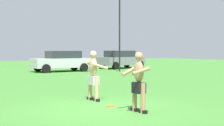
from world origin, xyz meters
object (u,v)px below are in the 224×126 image
object	(u,v)px
frisbee	(111,106)
car_silver_near_post	(62,61)
player_near	(93,74)
lamp_post	(120,22)
car_gray_far_end	(121,59)
player_in_black	(139,81)

from	to	relation	value
frisbee	car_silver_near_post	size ratio (longest dim) A/B	0.06
player_near	car_silver_near_post	xyz separation A→B (m)	(5.56, 13.79, -0.05)
car_silver_near_post	lamp_post	bearing A→B (deg)	-30.96
frisbee	car_silver_near_post	distance (m)	16.12
car_gray_far_end	player_near	bearing A→B (deg)	-128.84
lamp_post	frisbee	bearing A→B (deg)	-126.75
player_near	car_silver_near_post	world-z (taller)	player_near
player_in_black	car_silver_near_post	bearing A→B (deg)	70.86
lamp_post	player_in_black	bearing A→B (deg)	-124.08
car_gray_far_end	lamp_post	xyz separation A→B (m)	(-2.48, -3.22, 2.96)
car_silver_near_post	car_gray_far_end	bearing A→B (deg)	8.45
player_in_black	lamp_post	world-z (taller)	lamp_post
car_silver_near_post	lamp_post	size ratio (longest dim) A/B	0.71
car_silver_near_post	frisbee	bearing A→B (deg)	-110.82
frisbee	lamp_post	xyz separation A→B (m)	(9.53, 12.77, 3.77)
frisbee	player_in_black	bearing A→B (deg)	-85.84
lamp_post	car_gray_far_end	bearing A→B (deg)	52.36
player_near	car_gray_far_end	size ratio (longest dim) A/B	0.37
player_in_black	lamp_post	xyz separation A→B (m)	(9.44, 13.96, 2.93)
player_in_black	car_silver_near_post	xyz separation A→B (m)	(5.64, 16.24, -0.03)
car_silver_near_post	car_gray_far_end	xyz separation A→B (m)	(6.29, 0.93, 0.00)
player_near	player_in_black	world-z (taller)	player_near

